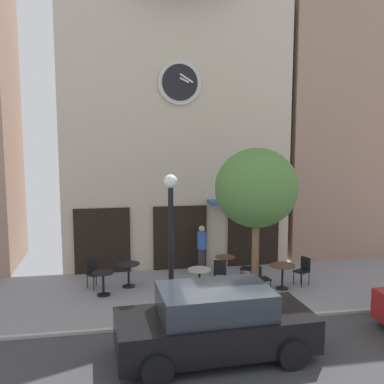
{
  "coord_description": "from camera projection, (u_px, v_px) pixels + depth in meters",
  "views": [
    {
      "loc": [
        -3.06,
        -10.72,
        4.88
      ],
      "look_at": [
        -0.68,
        2.45,
        3.12
      ],
      "focal_mm": 41.97,
      "sensor_mm": 36.0,
      "label": 1
    }
  ],
  "objects": [
    {
      "name": "pedestrian_blue",
      "position": [
        202.0,
        248.0,
        15.75
      ],
      "size": [
        0.45,
        0.45,
        1.67
      ],
      "color": "#2D2D38",
      "rests_on": "ground_plane"
    },
    {
      "name": "cafe_chair_mid_row",
      "position": [
        303.0,
        269.0,
        14.49
      ],
      "size": [
        0.53,
        0.53,
        0.9
      ],
      "color": "black",
      "rests_on": "ground_plane"
    },
    {
      "name": "cafe_table_near_curb",
      "position": [
        282.0,
        271.0,
        14.09
      ],
      "size": [
        0.79,
        0.79,
        0.77
      ],
      "color": "black",
      "rests_on": "ground_plane"
    },
    {
      "name": "ground_plane",
      "position": [
        238.0,
        329.0,
        11.29
      ],
      "size": [
        26.42,
        10.54,
        0.13
      ],
      "color": "gray"
    },
    {
      "name": "cafe_chair_near_tree",
      "position": [
        220.0,
        271.0,
        14.28
      ],
      "size": [
        0.5,
        0.5,
        0.9
      ],
      "color": "black",
      "rests_on": "ground_plane"
    },
    {
      "name": "cafe_chair_by_entrance",
      "position": [
        250.0,
        266.0,
        14.75
      ],
      "size": [
        0.54,
        0.54,
        0.9
      ],
      "color": "black",
      "rests_on": "ground_plane"
    },
    {
      "name": "cafe_table_center",
      "position": [
        103.0,
        280.0,
        13.53
      ],
      "size": [
        0.64,
        0.64,
        0.72
      ],
      "color": "black",
      "rests_on": "ground_plane"
    },
    {
      "name": "cafe_chair_curbside",
      "position": [
        261.0,
        277.0,
        13.66
      ],
      "size": [
        0.47,
        0.47,
        0.9
      ],
      "color": "black",
      "rests_on": "ground_plane"
    },
    {
      "name": "cafe_table_rightmost",
      "position": [
        225.0,
        263.0,
        15.07
      ],
      "size": [
        0.67,
        0.67,
        0.76
      ],
      "color": "black",
      "rests_on": "ground_plane"
    },
    {
      "name": "cafe_table_near_door",
      "position": [
        128.0,
        270.0,
        14.28
      ],
      "size": [
        0.72,
        0.72,
        0.77
      ],
      "color": "black",
      "rests_on": "ground_plane"
    },
    {
      "name": "street_lamp",
      "position": [
        171.0,
        245.0,
        11.86
      ],
      "size": [
        0.36,
        0.36,
        3.82
      ],
      "color": "black",
      "rests_on": "ground_plane"
    },
    {
      "name": "neighbor_building_right",
      "position": [
        355.0,
        105.0,
        18.58
      ],
      "size": [
        6.64,
        3.53,
        12.1
      ],
      "color": "#9E7A66",
      "rests_on": "ground_plane"
    },
    {
      "name": "cafe_chair_near_lamp",
      "position": [
        93.0,
        271.0,
        14.21
      ],
      "size": [
        0.56,
        0.56,
        0.9
      ],
      "color": "black",
      "rests_on": "ground_plane"
    },
    {
      "name": "cafe_table_center_left",
      "position": [
        199.0,
        276.0,
        13.64
      ],
      "size": [
        0.73,
        0.73,
        0.77
      ],
      "color": "black",
      "rests_on": "ground_plane"
    },
    {
      "name": "clock_building",
      "position": [
        175.0,
        102.0,
        16.64
      ],
      "size": [
        8.24,
        3.59,
        11.74
      ],
      "color": "beige",
      "rests_on": "ground_plane"
    },
    {
      "name": "parked_car_black",
      "position": [
        215.0,
        323.0,
        9.8
      ],
      "size": [
        4.38,
        2.19,
        1.55
      ],
      "color": "black",
      "rests_on": "ground_plane"
    },
    {
      "name": "street_tree",
      "position": [
        257.0,
        189.0,
        12.29
      ],
      "size": [
        2.31,
        2.07,
        4.48
      ],
      "color": "brown",
      "rests_on": "ground_plane"
    }
  ]
}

